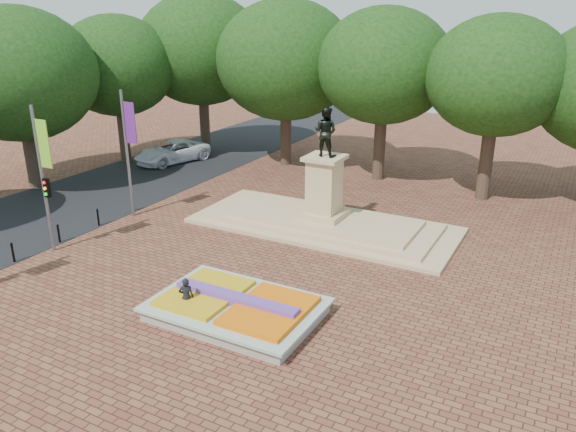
% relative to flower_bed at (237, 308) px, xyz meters
% --- Properties ---
extents(ground, '(90.00, 90.00, 0.00)m').
position_rel_flower_bed_xyz_m(ground, '(-1.03, 2.00, -0.38)').
color(ground, brown).
rests_on(ground, ground).
extents(asphalt_street, '(9.00, 90.00, 0.02)m').
position_rel_flower_bed_xyz_m(asphalt_street, '(-16.03, 7.00, -0.37)').
color(asphalt_street, black).
rests_on(asphalt_street, ground).
extents(flower_bed, '(6.30, 4.30, 0.91)m').
position_rel_flower_bed_xyz_m(flower_bed, '(0.00, 0.00, 0.00)').
color(flower_bed, gray).
rests_on(flower_bed, ground).
extents(monument, '(14.00, 6.00, 6.40)m').
position_rel_flower_bed_xyz_m(monument, '(-1.03, 10.00, 0.50)').
color(monument, tan).
rests_on(monument, ground).
extents(tree_row_back, '(44.80, 8.80, 10.43)m').
position_rel_flower_bed_xyz_m(tree_row_back, '(1.31, 20.00, 6.29)').
color(tree_row_back, '#36241D').
rests_on(tree_row_back, ground).
extents(tree_row_street, '(8.40, 25.40, 9.98)m').
position_rel_flower_bed_xyz_m(tree_row_street, '(-20.53, 6.67, 6.01)').
color(tree_row_street, '#36241D').
rests_on(tree_row_street, ground).
extents(banner_poles, '(0.88, 11.17, 7.00)m').
position_rel_flower_bed_xyz_m(banner_poles, '(-11.10, 0.69, 3.50)').
color(banner_poles, slate).
rests_on(banner_poles, ground).
extents(bollard_row, '(0.12, 13.12, 0.98)m').
position_rel_flower_bed_xyz_m(bollard_row, '(-11.73, 0.50, 0.15)').
color(bollard_row, black).
rests_on(bollard_row, ground).
extents(van, '(4.25, 6.31, 1.61)m').
position_rel_flower_bed_xyz_m(van, '(-16.75, 16.73, 0.43)').
color(van, silver).
rests_on(van, ground).
extents(pedestrian, '(0.67, 0.61, 1.55)m').
position_rel_flower_bed_xyz_m(pedestrian, '(-1.74, -0.80, 0.40)').
color(pedestrian, black).
rests_on(pedestrian, ground).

